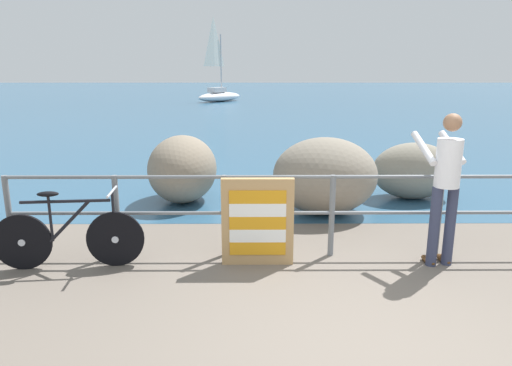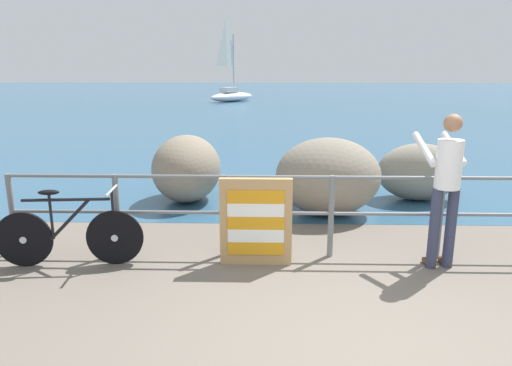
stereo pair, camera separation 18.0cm
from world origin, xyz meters
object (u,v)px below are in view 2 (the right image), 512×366
(sailboat, at_px, (232,92))
(breakwater_boulder_main, at_px, (328,176))
(breakwater_boulder_left, at_px, (187,168))
(folded_deckchair_stack, at_px, (256,222))
(breakwater_boulder_right, at_px, (419,172))
(person_at_railing, at_px, (446,184))
(bicycle, at_px, (70,234))

(sailboat, bearing_deg, breakwater_boulder_main, -134.52)
(breakwater_boulder_left, bearing_deg, folded_deckchair_stack, -64.74)
(folded_deckchair_stack, bearing_deg, breakwater_boulder_right, 45.84)
(breakwater_boulder_left, distance_m, sailboat, 27.50)
(breakwater_boulder_main, distance_m, breakwater_boulder_right, 1.91)
(sailboat, bearing_deg, breakwater_boulder_right, -130.80)
(breakwater_boulder_right, bearing_deg, folded_deckchair_stack, -134.16)
(breakwater_boulder_left, bearing_deg, person_at_railing, -38.70)
(person_at_railing, bearing_deg, breakwater_boulder_main, 17.09)
(breakwater_boulder_main, bearing_deg, breakwater_boulder_left, 164.29)
(breakwater_boulder_main, relative_size, breakwater_boulder_left, 1.07)
(breakwater_boulder_right, height_order, sailboat, sailboat)
(bicycle, distance_m, breakwater_boulder_main, 3.91)
(bicycle, bearing_deg, breakwater_boulder_main, 28.19)
(breakwater_boulder_left, height_order, sailboat, sailboat)
(person_at_railing, distance_m, breakwater_boulder_right, 3.02)
(person_at_railing, relative_size, sailboat, 0.29)
(bicycle, relative_size, person_at_railing, 0.95)
(breakwater_boulder_main, height_order, breakwater_boulder_right, breakwater_boulder_main)
(person_at_railing, bearing_deg, breakwater_boulder_right, -22.53)
(folded_deckchair_stack, height_order, sailboat, sailboat)
(bicycle, xyz_separation_m, breakwater_boulder_main, (3.26, 2.14, 0.22))
(breakwater_boulder_main, height_order, breakwater_boulder_left, breakwater_boulder_main)
(person_at_railing, distance_m, breakwater_boulder_left, 4.40)
(breakwater_boulder_right, bearing_deg, person_at_railing, -102.83)
(breakwater_boulder_main, xyz_separation_m, sailboat, (-3.72, 28.13, 0.10))
(folded_deckchair_stack, bearing_deg, person_at_railing, -0.67)
(folded_deckchair_stack, xyz_separation_m, sailboat, (-2.62, 30.18, 0.19))
(sailboat, bearing_deg, person_at_railing, -133.08)
(breakwater_boulder_main, height_order, sailboat, sailboat)
(breakwater_boulder_right, bearing_deg, sailboat, 101.24)
(folded_deckchair_stack, relative_size, sailboat, 0.17)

